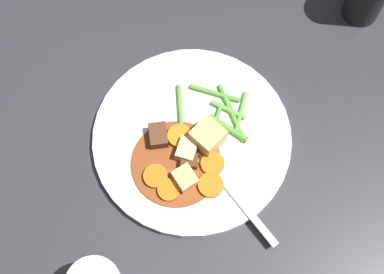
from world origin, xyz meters
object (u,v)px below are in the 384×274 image
(potato_chunk_0, at_px, (185,178))
(potato_chunk_1, at_px, (189,151))
(meat_chunk_1, at_px, (158,136))
(carrot_slice_0, at_px, (211,185))
(fork, at_px, (231,190))
(meat_chunk_0, at_px, (189,161))
(dinner_plate, at_px, (192,139))
(potato_chunk_2, at_px, (208,137))
(carrot_slice_3, at_px, (156,176))
(carrot_slice_2, at_px, (213,164))
(carrot_slice_1, at_px, (169,190))
(carrot_slice_4, at_px, (179,136))

(potato_chunk_0, height_order, potato_chunk_1, same)
(meat_chunk_1, bearing_deg, carrot_slice_0, 62.14)
(carrot_slice_0, distance_m, fork, 0.03)
(carrot_slice_0, distance_m, meat_chunk_1, 0.10)
(potato_chunk_0, height_order, meat_chunk_1, same)
(meat_chunk_0, relative_size, fork, 0.15)
(dinner_plate, height_order, potato_chunk_2, potato_chunk_2)
(dinner_plate, height_order, carrot_slice_3, carrot_slice_3)
(carrot_slice_3, relative_size, fork, 0.22)
(carrot_slice_2, bearing_deg, potato_chunk_0, -42.91)
(dinner_plate, bearing_deg, meat_chunk_1, -71.12)
(carrot_slice_2, relative_size, potato_chunk_0, 1.10)
(carrot_slice_1, height_order, carrot_slice_2, same)
(carrot_slice_3, relative_size, potato_chunk_2, 0.87)
(carrot_slice_0, xyz_separation_m, carrot_slice_2, (-0.03, -0.01, 0.00))
(potato_chunk_0, bearing_deg, carrot_slice_0, 93.70)
(carrot_slice_2, height_order, meat_chunk_1, meat_chunk_1)
(carrot_slice_2, bearing_deg, dinner_plate, -129.49)
(carrot_slice_0, height_order, potato_chunk_0, potato_chunk_0)
(potato_chunk_1, distance_m, potato_chunk_2, 0.03)
(carrot_slice_2, xyz_separation_m, carrot_slice_4, (-0.03, -0.05, 0.00))
(meat_chunk_0, distance_m, meat_chunk_1, 0.06)
(carrot_slice_1, bearing_deg, carrot_slice_0, 113.10)
(potato_chunk_1, bearing_deg, carrot_slice_4, -134.40)
(carrot_slice_1, height_order, potato_chunk_2, potato_chunk_2)
(dinner_plate, xyz_separation_m, meat_chunk_0, (0.04, 0.01, 0.02))
(carrot_slice_1, relative_size, carrot_slice_2, 0.94)
(carrot_slice_0, xyz_separation_m, meat_chunk_0, (-0.02, -0.04, 0.00))
(carrot_slice_4, bearing_deg, dinner_plate, 109.41)
(potato_chunk_1, bearing_deg, meat_chunk_1, -101.28)
(carrot_slice_1, relative_size, carrot_slice_3, 0.93)
(carrot_slice_4, xyz_separation_m, meat_chunk_0, (0.03, 0.02, 0.00))
(meat_chunk_1, height_order, fork, meat_chunk_1)
(carrot_slice_0, distance_m, meat_chunk_0, 0.04)
(meat_chunk_0, bearing_deg, carrot_slice_4, -143.83)
(dinner_plate, distance_m, potato_chunk_1, 0.03)
(carrot_slice_1, bearing_deg, meat_chunk_0, 161.78)
(carrot_slice_2, distance_m, fork, 0.04)
(carrot_slice_4, height_order, potato_chunk_0, potato_chunk_0)
(carrot_slice_4, bearing_deg, potato_chunk_1, 45.60)
(carrot_slice_4, height_order, meat_chunk_0, meat_chunk_0)
(carrot_slice_0, bearing_deg, meat_chunk_1, -117.86)
(potato_chunk_0, xyz_separation_m, potato_chunk_1, (-0.04, -0.01, -0.00))
(carrot_slice_1, bearing_deg, meat_chunk_1, -152.41)
(carrot_slice_0, relative_size, meat_chunk_1, 1.06)
(meat_chunk_0, relative_size, meat_chunk_1, 0.70)
(carrot_slice_2, bearing_deg, fork, 49.97)
(carrot_slice_3, distance_m, fork, 0.10)
(potato_chunk_1, relative_size, meat_chunk_0, 1.36)
(meat_chunk_1, bearing_deg, fork, 68.88)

